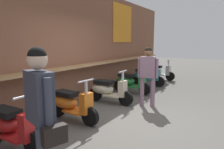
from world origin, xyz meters
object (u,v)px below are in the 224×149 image
scooter_cream (107,90)px  scooter_silver (158,71)px  shopper_with_handbag (40,105)px  shopper_browsing (148,70)px  scooter_orange (70,103)px  scooter_green (129,82)px  scooter_red (10,125)px  scooter_teal (146,76)px

scooter_cream → scooter_silver: (4.40, 0.00, 0.00)m
shopper_with_handbag → shopper_browsing: (3.72, 0.17, -0.05)m
scooter_orange → shopper_browsing: 2.25m
scooter_green → scooter_silver: same height
scooter_silver → shopper_with_handbag: (-7.80, -1.25, 0.64)m
scooter_green → scooter_silver: bearing=93.6°
scooter_red → shopper_with_handbag: 1.46m
scooter_cream → shopper_browsing: bearing=14.3°
scooter_cream → scooter_green: (1.42, -0.00, 0.00)m
scooter_teal → shopper_with_handbag: (-6.30, -1.25, 0.64)m
scooter_green → scooter_red: bearing=-86.4°
scooter_red → shopper_with_handbag: shopper_with_handbag is taller
scooter_red → scooter_cream: 3.00m
scooter_red → shopper_browsing: (3.32, -1.08, 0.59)m
scooter_orange → scooter_silver: same height
scooter_red → shopper_browsing: shopper_browsing is taller
scooter_red → scooter_silver: bearing=89.6°
scooter_orange → shopper_with_handbag: shopper_with_handbag is taller
scooter_silver → shopper_with_handbag: size_ratio=0.83×
scooter_orange → scooter_green: 2.98m
scooter_cream → scooter_green: same height
scooter_red → scooter_teal: size_ratio=1.00×
scooter_teal → scooter_silver: bearing=91.2°
scooter_red → shopper_with_handbag: bearing=-17.9°
scooter_teal → shopper_with_handbag: 6.45m
scooter_green → shopper_with_handbag: 5.02m
scooter_silver → scooter_green: bearing=-89.0°
scooter_cream → shopper_with_handbag: bearing=-72.1°
scooter_silver → shopper_with_handbag: 7.92m
scooter_red → scooter_silver: (7.40, -0.00, 0.00)m
shopper_browsing → scooter_silver: bearing=-176.7°
scooter_orange → shopper_browsing: bearing=63.7°
scooter_orange → scooter_teal: size_ratio=1.00×
scooter_green → scooter_silver: 2.98m
scooter_teal → shopper_with_handbag: size_ratio=0.83×
scooter_orange → scooter_teal: bearing=93.5°
scooter_green → shopper_browsing: shopper_browsing is taller
scooter_green → scooter_teal: same height
scooter_silver → scooter_red: bearing=-89.0°
scooter_orange → scooter_green: same height
shopper_browsing → scooter_teal: bearing=-168.8°
scooter_cream → scooter_teal: size_ratio=1.00×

